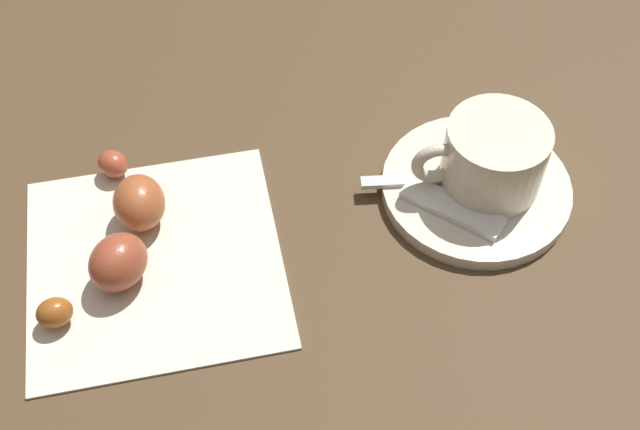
# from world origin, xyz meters

# --- Properties ---
(ground_plane) EXTENTS (1.80, 1.80, 0.00)m
(ground_plane) POSITION_xyz_m (0.00, 0.00, 0.00)
(ground_plane) COLOR #4F3A24
(saucer) EXTENTS (0.13, 0.13, 0.01)m
(saucer) POSITION_xyz_m (0.10, -0.01, 0.01)
(saucer) COLOR beige
(saucer) RESTS_ON ground
(espresso_cup) EXTENTS (0.09, 0.07, 0.05)m
(espresso_cup) POSITION_xyz_m (0.11, -0.01, 0.04)
(espresso_cup) COLOR beige
(espresso_cup) RESTS_ON saucer
(teaspoon) EXTENTS (0.11, 0.06, 0.01)m
(teaspoon) POSITION_xyz_m (0.10, -0.01, 0.01)
(teaspoon) COLOR silver
(teaspoon) RESTS_ON saucer
(sugar_packet) EXTENTS (0.05, 0.07, 0.01)m
(sugar_packet) POSITION_xyz_m (0.07, -0.02, 0.01)
(sugar_packet) COLOR white
(sugar_packet) RESTS_ON saucer
(napkin) EXTENTS (0.21, 0.21, 0.00)m
(napkin) POSITION_xyz_m (-0.12, 0.04, 0.00)
(napkin) COLOR silver
(napkin) RESTS_ON ground
(croissant) EXTENTS (0.11, 0.13, 0.03)m
(croissant) POSITION_xyz_m (-0.13, 0.06, 0.02)
(croissant) COLOR #99501D
(croissant) RESTS_ON napkin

